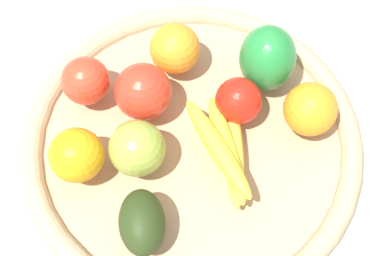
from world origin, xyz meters
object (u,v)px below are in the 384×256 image
Objects in this scene: bell_pepper at (268,58)px; apple_3 at (139,151)px; banana_bunch at (226,150)px; apple_0 at (143,92)px; apple_2 at (237,99)px; apple_1 at (86,81)px; orange_2 at (310,109)px; orange_1 at (175,49)px; avocado at (142,222)px; orange_0 at (77,155)px.

bell_pepper is 0.22m from apple_3.
apple_0 is at bearing 24.72° from banana_bunch.
apple_2 is 0.39× the size of banana_bunch.
banana_bunch is at bearing -115.07° from apple_3.
orange_2 is at bearing -128.03° from apple_1.
orange_1 is 0.17m from apple_3.
orange_1 is at bearing 82.37° from bell_pepper.
orange_1 is 0.86× the size of avocado.
apple_0 reaches higher than orange_0.
avocado is at bearing 173.85° from apple_1.
orange_0 is 0.21m from orange_1.
banana_bunch is (-0.05, -0.10, -0.01)m from apple_3.
apple_1 is at bearing 99.90° from bell_pepper.
apple_1 is at bearing 46.12° from apple_0.
apple_0 reaches higher than avocado.
apple_1 is at bearing 51.97° from orange_2.
bell_pepper is at bearing -54.06° from banana_bunch.
orange_1 is 0.93× the size of apple_0.
avocado is at bearing 115.83° from apple_2.
avocado is at bearing 155.55° from apple_3.
avocado is 0.27m from orange_2.
orange_0 is at bearing 83.44° from apple_2.
orange_2 reaches higher than avocado.
orange_1 is at bearing -95.78° from apple_1.
apple_0 is at bearing 109.54° from bell_pepper.
apple_1 is (0.13, 0.17, 0.00)m from apple_2.
orange_1 is 1.12× the size of apple_2.
bell_pepper reaches higher than apple_1.
orange_0 is 0.44× the size of banana_bunch.
apple_2 reaches higher than banana_bunch.
orange_0 is 0.23m from apple_2.
avocado is at bearing 142.65° from orange_1.
banana_bunch is at bearing -75.48° from avocado.
orange_2 reaches higher than apple_1.
bell_pepper is at bearing -80.68° from apple_3.
apple_3 is 0.88× the size of avocado.
bell_pepper reaches higher than orange_2.
orange_0 is at bearing 109.98° from apple_0.
bell_pepper is 0.18m from apple_0.
avocado is (-0.12, 0.26, -0.02)m from bell_pepper.
bell_pepper is at bearing -67.04° from apple_2.
avocado is (-0.16, 0.08, -0.01)m from apple_0.
orange_1 is at bearing -44.38° from apple_3.
orange_0 is at bearing 64.57° from apple_3.
apple_2 is 0.10m from orange_2.
orange_1 is 0.17m from banana_bunch.
apple_2 is (-0.03, 0.07, -0.02)m from bell_pepper.
orange_0 is at bearing 123.17° from bell_pepper.
apple_2 is 0.77× the size of avocado.
apple_3 is at bearing 93.08° from apple_2.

